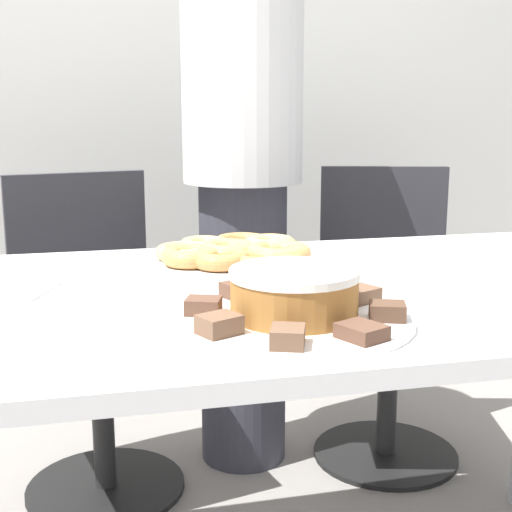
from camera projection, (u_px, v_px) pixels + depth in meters
wall_back at (168, 39)px, 2.60m from camera, size 8.00×0.05×2.60m
table at (276, 334)px, 1.28m from camera, size 1.70×0.84×0.74m
person_standing at (243, 160)px, 2.03m from camera, size 0.34×0.34×1.72m
office_chair_left at (94, 344)px, 1.98m from camera, size 0.53×0.53×0.87m
office_chair_right at (387, 322)px, 2.18m from camera, size 0.54×0.54×0.87m
plate_cake at (294, 319)px, 1.06m from camera, size 0.36×0.36×0.01m
plate_donuts at (228, 263)px, 1.45m from camera, size 0.39×0.39×0.01m
frosted_cake at (294, 293)px, 1.05m from camera, size 0.19×0.19×0.07m
lamington_0 at (203, 306)px, 1.07m from camera, size 0.06×0.06×0.02m
lamington_1 at (219, 325)px, 0.97m from camera, size 0.07×0.06×0.03m
lamington_2 at (288, 337)px, 0.92m from camera, size 0.06×0.06×0.03m
lamington_3 at (362, 332)px, 0.95m from camera, size 0.07×0.07×0.02m
lamington_4 at (387, 311)px, 1.04m from camera, size 0.06×0.06×0.02m
lamington_5 at (358, 294)px, 1.14m from camera, size 0.08×0.07×0.02m
lamington_6 at (299, 286)px, 1.19m from camera, size 0.07×0.07×0.02m
lamington_7 at (238, 290)px, 1.16m from camera, size 0.06×0.06×0.02m
donut_0 at (228, 251)px, 1.45m from camera, size 0.12×0.12×0.04m
donut_1 at (242, 242)px, 1.57m from camera, size 0.12×0.12×0.03m
donut_2 at (203, 245)px, 1.53m from camera, size 0.10×0.10×0.03m
donut_3 at (185, 252)px, 1.46m from camera, size 0.12×0.12×0.03m
donut_4 at (191, 256)px, 1.40m from camera, size 0.11×0.11×0.04m
donut_5 at (221, 259)px, 1.38m from camera, size 0.11×0.11×0.03m
donut_6 at (257, 260)px, 1.38m from camera, size 0.10×0.10×0.03m
donut_7 at (278, 253)px, 1.42m from camera, size 0.13×0.13×0.04m
donut_8 at (270, 246)px, 1.50m from camera, size 0.11×0.11×0.04m
napkin at (3, 290)px, 1.24m from camera, size 0.19×0.18×0.01m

